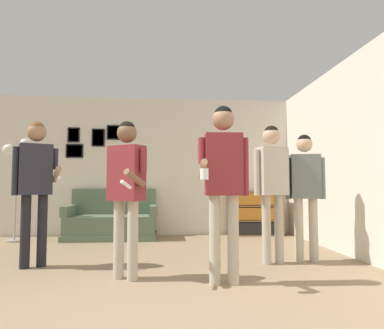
% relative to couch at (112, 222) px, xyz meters
% --- Properties ---
extents(wall_back, '(7.82, 0.08, 2.70)m').
position_rel_couch_xyz_m(wall_back, '(0.72, 0.42, 1.06)').
color(wall_back, silver).
rests_on(wall_back, ground_plane).
extents(wall_right, '(0.06, 7.03, 2.70)m').
position_rel_couch_xyz_m(wall_right, '(3.47, -1.93, 1.06)').
color(wall_right, silver).
rests_on(wall_right, ground_plane).
extents(couch, '(1.62, 0.80, 0.90)m').
position_rel_couch_xyz_m(couch, '(0.00, 0.00, 0.00)').
color(couch, '#5B7056').
rests_on(couch, ground_plane).
extents(bookshelf, '(1.04, 0.30, 0.85)m').
position_rel_couch_xyz_m(bookshelf, '(2.72, 0.20, 0.13)').
color(bookshelf, olive).
rests_on(bookshelf, ground_plane).
extents(floor_lamp, '(0.49, 0.28, 1.78)m').
position_rel_couch_xyz_m(floor_lamp, '(-1.61, -0.22, 1.11)').
color(floor_lamp, '#ADA89E').
rests_on(floor_lamp, ground_plane).
extents(person_player_foreground_left, '(0.59, 0.40, 1.72)m').
position_rel_couch_xyz_m(person_player_foreground_left, '(-0.57, -2.19, 0.77)').
color(person_player_foreground_left, black).
rests_on(person_player_foreground_left, ground_plane).
extents(person_player_foreground_center, '(0.43, 0.59, 1.62)m').
position_rel_couch_xyz_m(person_player_foreground_center, '(0.56, -2.80, 0.70)').
color(person_player_foreground_center, '#B7AD99').
rests_on(person_player_foreground_center, ground_plane).
extents(person_watcher_holding_cup, '(0.51, 0.43, 1.74)m').
position_rel_couch_xyz_m(person_watcher_holding_cup, '(1.54, -3.05, 0.78)').
color(person_watcher_holding_cup, '#B7AD99').
rests_on(person_watcher_holding_cup, ground_plane).
extents(person_spectator_near_bookshelf, '(0.48, 0.29, 1.70)m').
position_rel_couch_xyz_m(person_spectator_near_bookshelf, '(2.29, -2.21, 0.76)').
color(person_spectator_near_bookshelf, '#B7AD99').
rests_on(person_spectator_near_bookshelf, ground_plane).
extents(person_spectator_far_right, '(0.49, 0.26, 1.61)m').
position_rel_couch_xyz_m(person_spectator_far_right, '(2.74, -2.13, 0.68)').
color(person_spectator_far_right, '#B7AD99').
rests_on(person_spectator_far_right, ground_plane).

